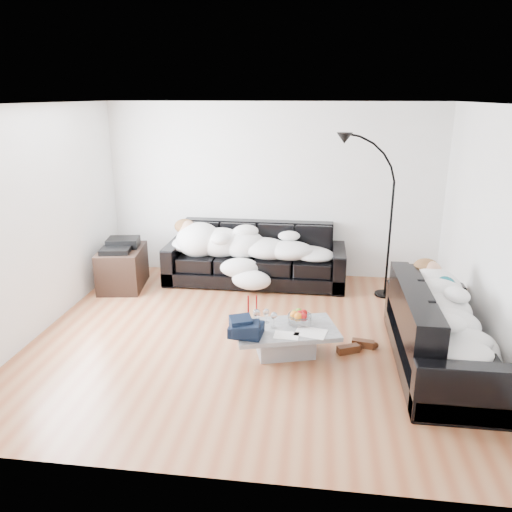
# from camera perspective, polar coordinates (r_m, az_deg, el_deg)

# --- Properties ---
(ground) EXTENTS (5.00, 5.00, 0.00)m
(ground) POSITION_cam_1_polar(r_m,az_deg,el_deg) (5.86, -0.39, -9.30)
(ground) COLOR brown
(ground) RESTS_ON ground
(wall_back) EXTENTS (5.00, 0.02, 2.60)m
(wall_back) POSITION_cam_1_polar(r_m,az_deg,el_deg) (7.58, 1.94, 7.40)
(wall_back) COLOR silver
(wall_back) RESTS_ON ground
(wall_left) EXTENTS (0.02, 4.50, 2.60)m
(wall_left) POSITION_cam_1_polar(r_m,az_deg,el_deg) (6.24, -23.85, 3.58)
(wall_left) COLOR silver
(wall_left) RESTS_ON ground
(wall_right) EXTENTS (0.02, 4.50, 2.60)m
(wall_right) POSITION_cam_1_polar(r_m,az_deg,el_deg) (5.63, 25.67, 1.91)
(wall_right) COLOR silver
(wall_right) RESTS_ON ground
(ceiling) EXTENTS (5.00, 5.00, 0.00)m
(ceiling) POSITION_cam_1_polar(r_m,az_deg,el_deg) (5.21, -0.45, 17.02)
(ceiling) COLOR white
(ceiling) RESTS_ON ground
(sofa_back) EXTENTS (2.64, 0.91, 0.86)m
(sofa_back) POSITION_cam_1_polar(r_m,az_deg,el_deg) (7.38, -0.10, 0.17)
(sofa_back) COLOR black
(sofa_back) RESTS_ON ground
(sofa_right) EXTENTS (0.89, 2.08, 0.84)m
(sofa_right) POSITION_cam_1_polar(r_m,az_deg,el_deg) (5.45, 20.59, -7.83)
(sofa_right) COLOR black
(sofa_right) RESTS_ON ground
(sleeper_back) EXTENTS (2.23, 0.77, 0.45)m
(sleeper_back) POSITION_cam_1_polar(r_m,az_deg,el_deg) (7.27, -0.16, 1.65)
(sleeper_back) COLOR white
(sleeper_back) RESTS_ON sofa_back
(sleeper_right) EXTENTS (0.75, 1.78, 0.44)m
(sleeper_right) POSITION_cam_1_polar(r_m,az_deg,el_deg) (5.37, 20.84, -5.73)
(sleeper_right) COLOR white
(sleeper_right) RESTS_ON sofa_right
(teal_cushion) EXTENTS (0.42, 0.38, 0.20)m
(teal_cushion) POSITION_cam_1_polar(r_m,az_deg,el_deg) (5.91, 19.03, -2.51)
(teal_cushion) COLOR #0D555C
(teal_cushion) RESTS_ON sofa_right
(coffee_table) EXTENTS (1.21, 0.91, 0.31)m
(coffee_table) POSITION_cam_1_polar(r_m,az_deg,el_deg) (5.46, 3.39, -9.68)
(coffee_table) COLOR #939699
(coffee_table) RESTS_ON ground
(fruit_bowl) EXTENTS (0.28, 0.28, 0.16)m
(fruit_bowl) POSITION_cam_1_polar(r_m,az_deg,el_deg) (5.46, 5.02, -6.92)
(fruit_bowl) COLOR white
(fruit_bowl) RESTS_ON coffee_table
(wine_glass_a) EXTENTS (0.07, 0.07, 0.16)m
(wine_glass_a) POSITION_cam_1_polar(r_m,az_deg,el_deg) (5.46, 1.17, -6.86)
(wine_glass_a) COLOR white
(wine_glass_a) RESTS_ON coffee_table
(wine_glass_b) EXTENTS (0.09, 0.09, 0.19)m
(wine_glass_b) POSITION_cam_1_polar(r_m,az_deg,el_deg) (5.38, 0.08, -7.07)
(wine_glass_b) COLOR white
(wine_glass_b) RESTS_ON coffee_table
(wine_glass_c) EXTENTS (0.09, 0.09, 0.17)m
(wine_glass_c) POSITION_cam_1_polar(r_m,az_deg,el_deg) (5.35, 2.06, -7.32)
(wine_glass_c) COLOR white
(wine_glass_c) RESTS_ON coffee_table
(candle_left) EXTENTS (0.05, 0.05, 0.25)m
(candle_left) POSITION_cam_1_polar(r_m,az_deg,el_deg) (5.57, -0.89, -5.80)
(candle_left) COLOR maroon
(candle_left) RESTS_ON coffee_table
(candle_right) EXTENTS (0.05, 0.05, 0.24)m
(candle_right) POSITION_cam_1_polar(r_m,az_deg,el_deg) (5.60, 0.06, -5.70)
(candle_right) COLOR maroon
(candle_right) RESTS_ON coffee_table
(newspaper_a) EXTENTS (0.36, 0.31, 0.01)m
(newspaper_a) POSITION_cam_1_polar(r_m,az_deg,el_deg) (5.30, 6.28, -8.67)
(newspaper_a) COLOR silver
(newspaper_a) RESTS_ON coffee_table
(newspaper_b) EXTENTS (0.26, 0.19, 0.01)m
(newspaper_b) POSITION_cam_1_polar(r_m,az_deg,el_deg) (5.22, 3.49, -9.02)
(newspaper_b) COLOR silver
(newspaper_b) RESTS_ON coffee_table
(navy_jacket) EXTENTS (0.37, 0.32, 0.18)m
(navy_jacket) POSITION_cam_1_polar(r_m,az_deg,el_deg) (5.13, -1.24, -7.48)
(navy_jacket) COLOR black
(navy_jacket) RESTS_ON coffee_table
(shoes) EXTENTS (0.47, 0.39, 0.09)m
(shoes) POSITION_cam_1_polar(r_m,az_deg,el_deg) (5.68, 11.27, -10.08)
(shoes) COLOR #472311
(shoes) RESTS_ON ground
(av_cabinet) EXTENTS (0.69, 0.92, 0.58)m
(av_cabinet) POSITION_cam_1_polar(r_m,az_deg,el_deg) (7.50, -15.00, -1.31)
(av_cabinet) COLOR black
(av_cabinet) RESTS_ON ground
(stereo) EXTENTS (0.49, 0.41, 0.13)m
(stereo) POSITION_cam_1_polar(r_m,az_deg,el_deg) (7.39, -15.22, 1.29)
(stereo) COLOR black
(stereo) RESTS_ON av_cabinet
(floor_lamp) EXTENTS (0.76, 0.47, 1.96)m
(floor_lamp) POSITION_cam_1_polar(r_m,az_deg,el_deg) (6.97, 15.10, 3.16)
(floor_lamp) COLOR black
(floor_lamp) RESTS_ON ground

